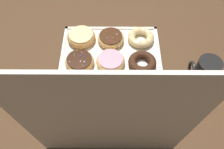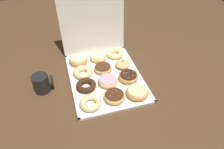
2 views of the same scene
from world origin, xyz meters
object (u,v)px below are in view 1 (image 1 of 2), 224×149
(sprinkle_donut_5, at_px, (80,62))
(glazed_ring_donut_9, at_px, (148,118))
(glazed_ring_donut_10, at_px, (110,118))
(coffee_mug, at_px, (206,71))
(sprinkle_donut_1, at_px, (110,38))
(chocolate_frosted_donut_7, at_px, (110,87))
(cruller_donut_0, at_px, (141,37))
(cruller_donut_6, at_px, (144,87))
(jelly_filled_donut_8, at_px, (75,87))
(chocolate_cake_ring_donut_3, at_px, (142,62))
(donut_box, at_px, (110,77))
(pink_frosted_donut_4, at_px, (110,61))
(glazed_ring_donut_2, at_px, (81,37))
(cruller_donut_11, at_px, (75,120))

(sprinkle_donut_5, height_order, glazed_ring_donut_9, sprinkle_donut_5)
(glazed_ring_donut_10, xyz_separation_m, coffee_mug, (-0.36, -0.18, 0.02))
(sprinkle_donut_1, relative_size, chocolate_frosted_donut_7, 1.04)
(glazed_ring_donut_9, bearing_deg, cruller_donut_0, -89.96)
(cruller_donut_6, xyz_separation_m, coffee_mug, (-0.23, -0.06, 0.03))
(sprinkle_donut_1, bearing_deg, jelly_filled_donut_8, 62.96)
(chocolate_cake_ring_donut_3, height_order, coffee_mug, coffee_mug)
(donut_box, relative_size, pink_frosted_donut_4, 4.70)
(glazed_ring_donut_2, bearing_deg, pink_frosted_donut_4, 133.45)
(chocolate_cake_ring_donut_3, xyz_separation_m, glazed_ring_donut_9, (-0.00, 0.24, 0.00))
(cruller_donut_11, relative_size, coffee_mug, 1.06)
(sprinkle_donut_1, height_order, chocolate_frosted_donut_7, sprinkle_donut_1)
(donut_box, distance_m, glazed_ring_donut_10, 0.18)
(coffee_mug, bearing_deg, glazed_ring_donut_10, 26.63)
(pink_frosted_donut_4, bearing_deg, cruller_donut_11, 65.23)
(glazed_ring_donut_9, bearing_deg, glazed_ring_donut_2, -55.61)
(sprinkle_donut_5, xyz_separation_m, cruller_donut_11, (-0.00, 0.25, -0.00))
(cruller_donut_0, distance_m, glazed_ring_donut_10, 0.40)
(chocolate_frosted_donut_7, bearing_deg, jelly_filled_donut_8, 0.41)
(jelly_filled_donut_8, height_order, glazed_ring_donut_9, jelly_filled_donut_8)
(glazed_ring_donut_2, distance_m, glazed_ring_donut_10, 0.40)
(sprinkle_donut_1, height_order, chocolate_cake_ring_donut_3, sprinkle_donut_1)
(donut_box, bearing_deg, jelly_filled_donut_8, 25.06)
(sprinkle_donut_5, bearing_deg, cruller_donut_0, -152.03)
(cruller_donut_6, height_order, coffee_mug, coffee_mug)
(sprinkle_donut_1, relative_size, sprinkle_donut_5, 0.98)
(cruller_donut_11, bearing_deg, cruller_donut_0, -123.01)
(glazed_ring_donut_2, bearing_deg, chocolate_frosted_donut_7, 116.77)
(sprinkle_donut_1, bearing_deg, chocolate_frosted_donut_7, 90.82)
(sprinkle_donut_1, relative_size, coffee_mug, 1.05)
(sprinkle_donut_5, distance_m, glazed_ring_donut_10, 0.27)
(cruller_donut_0, distance_m, chocolate_cake_ring_donut_3, 0.13)
(chocolate_cake_ring_donut_3, distance_m, glazed_ring_donut_10, 0.27)
(sprinkle_donut_5, distance_m, coffee_mug, 0.49)
(cruller_donut_0, bearing_deg, cruller_donut_6, 88.90)
(chocolate_frosted_donut_7, distance_m, glazed_ring_donut_9, 0.18)
(glazed_ring_donut_9, bearing_deg, pink_frosted_donut_4, -61.45)
(cruller_donut_6, bearing_deg, chocolate_frosted_donut_7, 0.62)
(donut_box, bearing_deg, cruller_donut_6, 155.09)
(chocolate_cake_ring_donut_3, xyz_separation_m, coffee_mug, (-0.23, 0.06, 0.03))
(pink_frosted_donut_4, distance_m, coffee_mug, 0.37)
(chocolate_cake_ring_donut_3, distance_m, jelly_filled_donut_8, 0.28)
(sprinkle_donut_1, distance_m, coffee_mug, 0.41)
(cruller_donut_6, height_order, cruller_donut_11, cruller_donut_6)
(donut_box, distance_m, glazed_ring_donut_2, 0.23)
(coffee_mug, bearing_deg, pink_frosted_donut_4, -9.90)
(pink_frosted_donut_4, distance_m, sprinkle_donut_5, 0.12)
(pink_frosted_donut_4, xyz_separation_m, cruller_donut_6, (-0.13, 0.12, -0.00))
(jelly_filled_donut_8, relative_size, coffee_mug, 0.84)
(jelly_filled_donut_8, distance_m, coffee_mug, 0.49)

